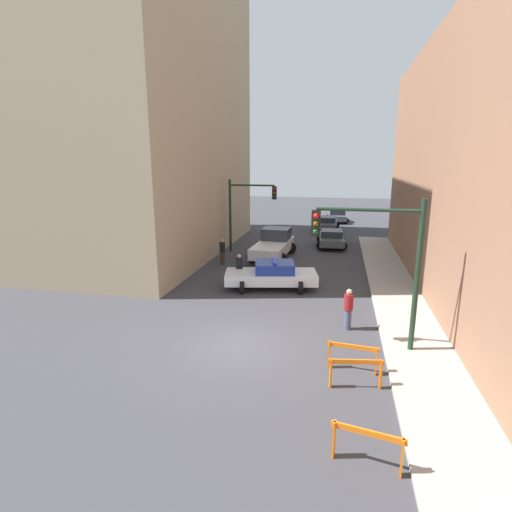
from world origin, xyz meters
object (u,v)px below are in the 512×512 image
Objects in this scene: pedestrian_corner at (222,251)px; traffic_light_far at (245,205)px; barrier_mid at (356,368)px; police_car at (272,275)px; white_truck at (274,244)px; barrier_back at (353,353)px; pedestrian_crossing at (239,269)px; pedestrian_sidewalk at (348,309)px; parked_car_near at (331,238)px; parked_car_far at (337,216)px; traffic_light_near at (382,252)px; barrier_front at (367,441)px; parked_car_mid at (327,223)px.

traffic_light_far is at bearing -58.47° from pedestrian_corner.
police_car is at bearing 114.34° from barrier_mid.
barrier_back is at bearing -67.81° from white_truck.
police_car is 6.84m from white_truck.
pedestrian_sidewalk is at bearing 136.98° from pedestrian_crossing.
parked_car_near is 2.75× the size of barrier_back.
pedestrian_corner is at bearing 31.79° from police_car.
police_car is 24.42m from parked_car_far.
traffic_light_near is at bearing -60.20° from traffic_light_far.
parked_car_far is at bearing 85.62° from parked_car_near.
pedestrian_crossing is (-4.61, -10.80, 0.19)m from parked_car_near.
traffic_light_near is 1.18× the size of parked_car_near.
police_car reaches higher than barrier_front.
traffic_light_far is at bearing -81.32° from pedestrian_crossing.
parked_car_mid is 30.48m from barrier_front.
traffic_light_far is 3.28× the size of barrier_mid.
traffic_light_near is at bearing -62.29° from white_truck.
police_car is 3.12× the size of barrier_back.
barrier_front is at bearing -89.83° from parked_car_near.
white_truck is 1.26× the size of parked_car_near.
barrier_back is (-0.07, 0.96, 0.00)m from barrier_mid.
traffic_light_near is 17.54m from parked_car_near.
white_truck is 3.89m from pedestrian_corner.
white_truck is at bearing -27.63° from traffic_light_far.
traffic_light_far is at bearing 155.98° from white_truck.
barrier_mid is (4.96, -15.50, -0.29)m from white_truck.
parked_car_far is at bearing 91.59° from barrier_front.
barrier_back is at bearing 92.85° from barrier_front.
traffic_light_far is 3.59m from white_truck.
white_truck is at bearing -106.63° from parked_car_far.
barrier_front is 0.99× the size of barrier_mid.
traffic_light_far is at bearing -155.57° from parked_car_near.
parked_car_far is 2.65× the size of pedestrian_sidewalk.
barrier_back is at bearing -65.48° from traffic_light_far.
pedestrian_corner reaches higher than barrier_front.
pedestrian_sidewalk is 7.37m from barrier_front.
police_car is at bearing -67.51° from traffic_light_far.
pedestrian_sidewalk reaches higher than parked_car_mid.
pedestrian_sidewalk is (5.62, -4.84, 0.00)m from pedestrian_crossing.
white_truck is 3.50× the size of barrier_front.
barrier_front is (4.09, -11.87, -0.11)m from police_car.
traffic_light_near is 3.30× the size of barrier_front.
pedestrian_sidewalk reaches higher than barrier_mid.
parked_car_mid and parked_car_far have the same top height.
police_car is at bearing -100.71° from parked_car_far.
parked_car_far reaches higher than barrier_back.
white_truck is 3.46× the size of barrier_back.
parked_car_mid is 27.34m from barrier_mid.
traffic_light_far is 21.34m from barrier_front.
parked_car_mid is 0.99× the size of parked_car_far.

